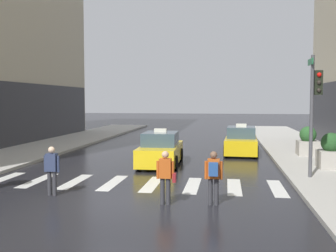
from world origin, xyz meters
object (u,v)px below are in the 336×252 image
Objects in this scene: pedestrian_with_backpack at (213,174)px; taxi_second at (241,142)px; planter_mid_block at (308,142)px; pedestrian_with_handbag at (166,174)px; planter_near_corner at (331,152)px; pedestrian_plain_coat at (52,168)px; traffic_light_pole at (315,99)px; taxi_lead at (161,150)px.

taxi_second is at bearing 83.82° from pedestrian_with_backpack.
taxi_second is 3.76m from planter_mid_block.
pedestrian_with_backpack is at bearing 4.98° from pedestrian_with_handbag.
pedestrian_with_handbag is 9.14m from planter_near_corner.
pedestrian_with_backpack is 5.41m from pedestrian_plain_coat.
traffic_light_pole is 10.17m from pedestrian_plain_coat.
pedestrian_with_backpack and pedestrian_plain_coat have the same top height.
pedestrian_with_handbag is (-2.70, -11.72, 0.21)m from taxi_second.
pedestrian_with_backpack is (-1.26, -11.59, 0.25)m from taxi_second.
traffic_light_pole is 3.00× the size of planter_mid_block.
pedestrian_with_handbag is at bearing -175.02° from pedestrian_with_backpack.
taxi_lead is 7.86m from planter_near_corner.
taxi_lead is (-6.59, 2.86, -2.53)m from traffic_light_pole.
planter_mid_block is (3.58, -1.14, 0.15)m from taxi_second.
planter_mid_block is (1.06, 6.28, -2.38)m from traffic_light_pole.
traffic_light_pole is at bearing -119.50° from planter_near_corner.
traffic_light_pole is at bearing 39.43° from pedestrian_with_handbag.
planter_mid_block is at bearing 59.31° from pedestrian_with_handbag.
traffic_light_pole is 1.04× the size of taxi_second.
traffic_light_pole is at bearing -71.25° from taxi_second.
traffic_light_pole is 7.15m from pedestrian_with_handbag.
planter_mid_block is (4.83, 10.45, -0.10)m from pedestrian_with_backpack.
pedestrian_with_backpack is (-3.77, -4.17, -2.29)m from traffic_light_pole.
taxi_lead reaches higher than pedestrian_with_backpack.
pedestrian_with_handbag is 1.00× the size of pedestrian_plain_coat.
pedestrian_with_backpack is at bearing -114.82° from planter_mid_block.
traffic_light_pole is at bearing -23.47° from taxi_lead.
pedestrian_plain_coat is at bearing -111.32° from taxi_lead.
taxi_second is at bearing 77.03° from pedestrian_with_handbag.
traffic_light_pole reaches higher than pedestrian_plain_coat.
taxi_lead is 7.58m from pedestrian_with_backpack.
pedestrian_with_backpack is 1.03× the size of planter_near_corner.
traffic_light_pole is 6.80m from planter_mid_block.
planter_near_corner is (10.40, 5.92, -0.07)m from pedestrian_plain_coat.
taxi_lead reaches higher than planter_near_corner.
taxi_lead is 7.09m from pedestrian_plain_coat.
planter_near_corner is at bearing 60.50° from traffic_light_pole.
planter_near_corner reaches higher than pedestrian_plain_coat.
pedestrian_with_backpack is at bearing -96.18° from taxi_second.
pedestrian_plain_coat is 1.03× the size of planter_near_corner.
taxi_lead is at bearing -131.77° from taxi_second.
planter_mid_block is at bearing 92.46° from planter_near_corner.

